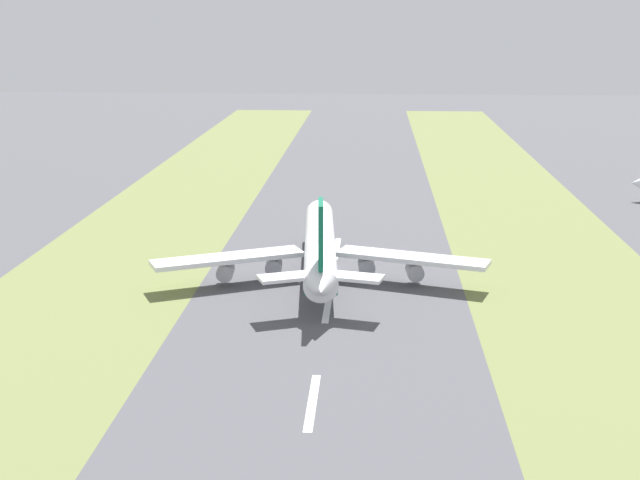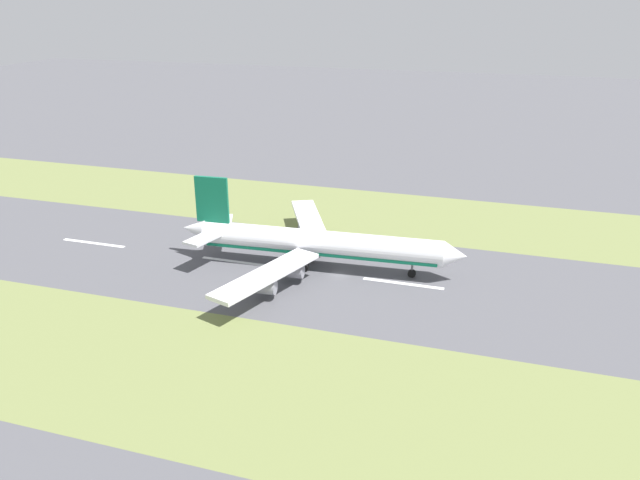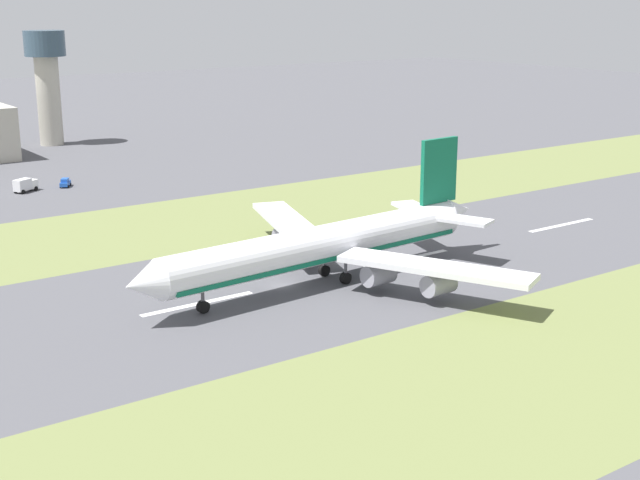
{
  "view_description": "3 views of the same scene",
  "coord_description": "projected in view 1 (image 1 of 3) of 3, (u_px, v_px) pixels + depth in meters",
  "views": [
    {
      "loc": [
        7.54,
        -174.99,
        50.46
      ],
      "look_at": [
        -2.53,
        -5.36,
        7.0
      ],
      "focal_mm": 50.0,
      "sensor_mm": 36.0,
      "label": 1
    },
    {
      "loc": [
        123.94,
        34.18,
        59.7
      ],
      "look_at": [
        -2.53,
        -5.36,
        7.0
      ],
      "focal_mm": 35.0,
      "sensor_mm": 36.0,
      "label": 2
    },
    {
      "loc": [
        -109.73,
        71.44,
        42.7
      ],
      "look_at": [
        -2.53,
        -5.36,
        7.0
      ],
      "focal_mm": 50.0,
      "sensor_mm": 36.0,
      "label": 3
    }
  ],
  "objects": [
    {
      "name": "ground_plane",
      "position": [
        334.0,
        267.0,
        182.17
      ],
      "size": [
        800.0,
        800.0,
        0.0
      ],
      "primitive_type": "plane",
      "color": "#4C4C51"
    },
    {
      "name": "grass_median_west",
      "position": [
        118.0,
        263.0,
        184.75
      ],
      "size": [
        40.0,
        600.0,
        0.01
      ],
      "primitive_type": "cube",
      "color": "olive",
      "rests_on": "ground"
    },
    {
      "name": "grass_median_east",
      "position": [
        556.0,
        270.0,
        179.59
      ],
      "size": [
        40.0,
        600.0,
        0.01
      ],
      "primitive_type": "cube",
      "color": "olive",
      "rests_on": "ground"
    },
    {
      "name": "centreline_dash_near",
      "position": [
        312.0,
        402.0,
        118.96
      ],
      "size": [
        1.2,
        18.0,
        0.01
      ],
      "primitive_type": "cube",
      "color": "silver",
      "rests_on": "ground"
    },
    {
      "name": "centreline_dash_mid",
      "position": [
        328.0,
        306.0,
        157.65
      ],
      "size": [
        1.2,
        18.0,
        0.01
      ],
      "primitive_type": "cube",
      "color": "silver",
      "rests_on": "ground"
    },
    {
      "name": "centreline_dash_far",
      "position": [
        337.0,
        248.0,
        196.33
      ],
      "size": [
        1.2,
        18.0,
        0.01
      ],
      "primitive_type": "cube",
      "color": "silver",
      "rests_on": "ground"
    },
    {
      "name": "airplane_main_jet",
      "position": [
        320.0,
        247.0,
        173.8
      ],
      "size": [
        64.0,
        67.21,
        20.2
      ],
      "color": "white",
      "rests_on": "ground"
    }
  ]
}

